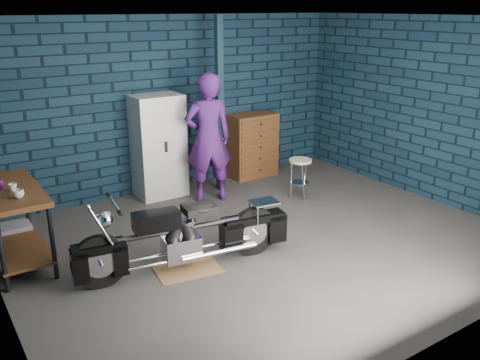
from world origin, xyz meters
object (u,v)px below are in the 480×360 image
object	(u,v)px
locker	(159,146)
motorcycle	(185,231)
person	(208,138)
workbench	(16,226)
shop_stool	(300,179)
storage_bin	(13,235)
tool_chest	(253,145)

from	to	relation	value
locker	motorcycle	bearing A→B (deg)	-108.44
person	locker	distance (m)	0.82
person	locker	size ratio (longest dim) A/B	1.22
workbench	locker	size ratio (longest dim) A/B	0.89
person	shop_stool	distance (m)	1.53
workbench	shop_stool	world-z (taller)	workbench
motorcycle	locker	distance (m)	2.46
shop_stool	storage_bin	bearing A→B (deg)	170.50
motorcycle	locker	world-z (taller)	locker
storage_bin	workbench	bearing A→B (deg)	-92.29
workbench	shop_stool	bearing A→B (deg)	-2.44
motorcycle	storage_bin	xyz separation A→B (m)	(-1.52, 1.70, -0.33)
motorcycle	tool_chest	xyz separation A→B (m)	(2.52, 2.32, 0.08)
motorcycle	storage_bin	distance (m)	2.30
tool_chest	workbench	bearing A→B (deg)	-164.60
motorcycle	storage_bin	size ratio (longest dim) A/B	4.81
workbench	tool_chest	world-z (taller)	tool_chest
locker	person	bearing A→B (deg)	-48.11
workbench	locker	xyz separation A→B (m)	(2.31, 1.12, 0.33)
person	storage_bin	bearing A→B (deg)	15.28
motorcycle	shop_stool	size ratio (longest dim) A/B	3.40
motorcycle	tool_chest	world-z (taller)	tool_chest
shop_stool	locker	bearing A→B (deg)	143.27
motorcycle	shop_stool	distance (m)	2.71
person	storage_bin	distance (m)	2.94
tool_chest	shop_stool	size ratio (longest dim) A/B	1.75
storage_bin	shop_stool	xyz separation A→B (m)	(4.02, -0.67, 0.17)
tool_chest	storage_bin	bearing A→B (deg)	-171.30
person	tool_chest	world-z (taller)	person
storage_bin	tool_chest	size ratio (longest dim) A/B	0.40
workbench	storage_bin	world-z (taller)	workbench
motorcycle	tool_chest	bearing A→B (deg)	51.01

